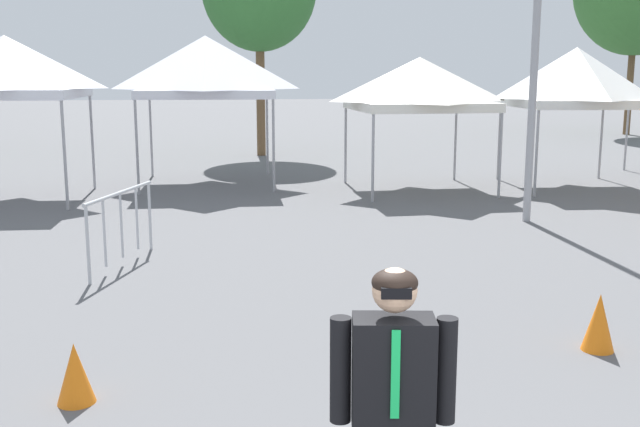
{
  "coord_description": "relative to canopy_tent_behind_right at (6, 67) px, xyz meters",
  "views": [
    {
      "loc": [
        -1.1,
        -2.22,
        2.75
      ],
      "look_at": [
        -0.13,
        5.37,
        1.3
      ],
      "focal_mm": 42.65,
      "sensor_mm": 36.0,
      "label": 1
    }
  ],
  "objects": [
    {
      "name": "canopy_tent_behind_right",
      "position": [
        0.0,
        0.0,
        0.0
      ],
      "size": [
        3.02,
        3.02,
        3.45
      ],
      "color": "#9E9EA3",
      "rests_on": "ground"
    },
    {
      "name": "canopy_tent_behind_center",
      "position": [
        4.09,
        1.85,
        0.01
      ],
      "size": [
        3.22,
        3.22,
        3.55
      ],
      "color": "#9E9EA3",
      "rests_on": "ground"
    },
    {
      "name": "canopy_tent_right_of_center",
      "position": [
        8.9,
        0.21,
        -0.37
      ],
      "size": [
        3.08,
        3.08,
        3.03
      ],
      "color": "#9E9EA3",
      "rests_on": "ground"
    },
    {
      "name": "canopy_tent_center",
      "position": [
        12.62,
        0.22,
        -0.23
      ],
      "size": [
        2.92,
        2.92,
        3.26
      ],
      "color": "#9E9EA3",
      "rests_on": "ground"
    },
    {
      "name": "person_foreground",
      "position": [
        5.29,
        -13.2,
        -1.77
      ],
      "size": [
        0.64,
        0.3,
        1.78
      ],
      "color": "#33384C",
      "rests_on": "ground"
    },
    {
      "name": "crowd_barrier_near_person",
      "position": [
        2.99,
        -5.99,
        -2.05
      ],
      "size": [
        0.69,
        2.01,
        1.08
      ],
      "color": "#B7BABF",
      "rests_on": "ground"
    },
    {
      "name": "traffic_cone_lot_center",
      "position": [
        8.11,
        -10.02,
        -2.52
      ],
      "size": [
        0.32,
        0.32,
        0.58
      ],
      "primitive_type": "cone",
      "color": "orange",
      "rests_on": "ground"
    },
    {
      "name": "traffic_cone_near_barrier",
      "position": [
        3.18,
        -10.61,
        -2.55
      ],
      "size": [
        0.32,
        0.32,
        0.52
      ],
      "primitive_type": "cone",
      "color": "orange",
      "rests_on": "ground"
    }
  ]
}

